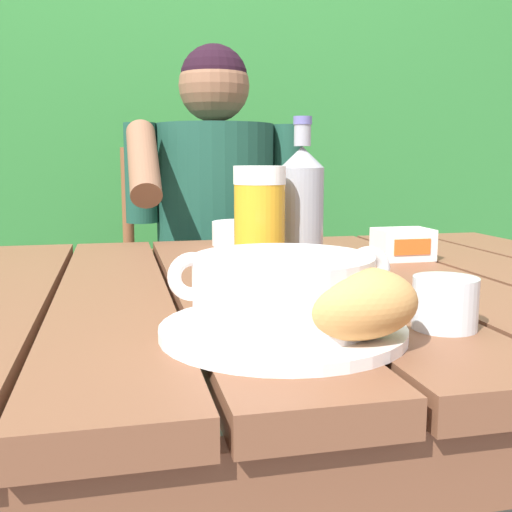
# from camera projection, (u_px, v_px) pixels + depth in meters

# --- Properties ---
(dining_table) EXTENTS (1.47, 0.98, 0.76)m
(dining_table) POSITION_uv_depth(u_px,v_px,m) (224.00, 335.00, 0.95)
(dining_table) COLOR brown
(dining_table) RESTS_ON ground_plane
(hedge_backdrop) EXTENTS (4.02, 0.87, 2.80)m
(hedge_backdrop) POSITION_uv_depth(u_px,v_px,m) (206.00, 133.00, 2.58)
(hedge_backdrop) COLOR #2E7732
(hedge_backdrop) RESTS_ON ground_plane
(chair_near_diner) EXTENTS (0.50, 0.44, 0.98)m
(chair_near_diner) POSITION_uv_depth(u_px,v_px,m) (208.00, 309.00, 1.89)
(chair_near_diner) COLOR brown
(chair_near_diner) RESTS_ON ground_plane
(person_eating) EXTENTS (0.48, 0.47, 1.24)m
(person_eating) POSITION_uv_depth(u_px,v_px,m) (217.00, 238.00, 1.66)
(person_eating) COLOR #194536
(person_eating) RESTS_ON ground_plane
(serving_plate) EXTENTS (0.26, 0.26, 0.01)m
(serving_plate) POSITION_uv_depth(u_px,v_px,m) (283.00, 330.00, 0.65)
(serving_plate) COLOR white
(serving_plate) RESTS_ON dining_table
(soup_bowl) EXTENTS (0.24, 0.19, 0.08)m
(soup_bowl) POSITION_uv_depth(u_px,v_px,m) (283.00, 289.00, 0.64)
(soup_bowl) COLOR white
(soup_bowl) RESTS_ON serving_plate
(bread_roll) EXTENTS (0.14, 0.12, 0.07)m
(bread_roll) POSITION_uv_depth(u_px,v_px,m) (355.00, 303.00, 0.59)
(bread_roll) COLOR tan
(bread_roll) RESTS_ON serving_plate
(beer_glass) EXTENTS (0.07, 0.07, 0.18)m
(beer_glass) POSITION_uv_depth(u_px,v_px,m) (260.00, 228.00, 0.87)
(beer_glass) COLOR gold
(beer_glass) RESTS_ON dining_table
(beer_bottle) EXTENTS (0.07, 0.07, 0.25)m
(beer_bottle) POSITION_uv_depth(u_px,v_px,m) (302.00, 212.00, 0.93)
(beer_bottle) COLOR #92949A
(beer_bottle) RESTS_ON dining_table
(water_glass_small) EXTENTS (0.07, 0.07, 0.06)m
(water_glass_small) POSITION_uv_depth(u_px,v_px,m) (445.00, 303.00, 0.67)
(water_glass_small) COLOR silver
(water_glass_small) RESTS_ON dining_table
(butter_tub) EXTENTS (0.10, 0.08, 0.06)m
(butter_tub) POSITION_uv_depth(u_px,v_px,m) (403.00, 244.00, 1.14)
(butter_tub) COLOR white
(butter_tub) RESTS_ON dining_table
(table_knife) EXTENTS (0.14, 0.07, 0.01)m
(table_knife) POSITION_uv_depth(u_px,v_px,m) (370.00, 304.00, 0.77)
(table_knife) COLOR silver
(table_knife) RESTS_ON dining_table
(diner_bowl) EXTENTS (0.13, 0.13, 0.05)m
(diner_bowl) POSITION_uv_depth(u_px,v_px,m) (243.00, 233.00, 1.33)
(diner_bowl) COLOR white
(diner_bowl) RESTS_ON dining_table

